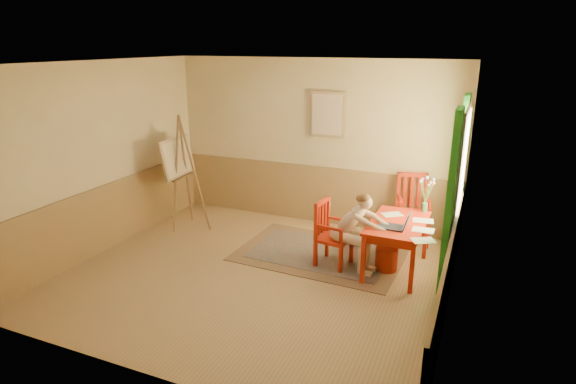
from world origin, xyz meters
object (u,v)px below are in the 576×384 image
at_px(chair_back, 412,209).
at_px(easel, 180,162).
at_px(chair_left, 331,234).
at_px(laptop, 397,225).
at_px(figure, 354,228).
at_px(table, 398,228).

xyz_separation_m(chair_back, easel, (-3.70, -0.88, 0.60)).
bearing_deg(chair_left, laptop, -4.24).
xyz_separation_m(figure, laptop, (0.58, -0.03, 0.15)).
height_order(chair_left, easel, easel).
bearing_deg(chair_left, easel, 171.16).
bearing_deg(chair_left, figure, -6.59).
distance_m(chair_back, easel, 3.85).
bearing_deg(chair_left, chair_back, 55.25).
distance_m(chair_left, chair_back, 1.60).
xyz_separation_m(figure, easel, (-3.12, 0.47, 0.52)).
bearing_deg(figure, easel, 171.39).
height_order(laptop, easel, easel).
xyz_separation_m(chair_left, chair_back, (0.91, 1.31, 0.07)).
distance_m(table, easel, 3.72).
height_order(chair_left, chair_back, chair_back).
bearing_deg(laptop, figure, 177.12).
bearing_deg(table, chair_left, -169.00).
height_order(chair_left, laptop, laptop).
bearing_deg(table, chair_back, 88.74).
height_order(table, chair_left, chair_left).
relative_size(figure, easel, 0.59).
relative_size(table, laptop, 2.98).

